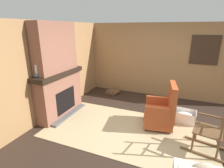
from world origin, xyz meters
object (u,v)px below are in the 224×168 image
at_px(firewood_stack, 112,92).
at_px(oil_lamp_vase, 37,73).
at_px(storage_case, 61,67).
at_px(laundry_basket, 185,116).
at_px(rocking_chair, 211,131).
at_px(armchair, 161,112).

bearing_deg(firewood_stack, oil_lamp_vase, -106.13).
bearing_deg(firewood_stack, storage_case, -113.08).
bearing_deg(laundry_basket, rocking_chair, -67.34).
height_order(armchair, laundry_basket, armchair).
xyz_separation_m(oil_lamp_vase, storage_case, (0.00, 0.83, -0.03)).
xyz_separation_m(rocking_chair, firewood_stack, (-2.81, 2.14, -0.37)).
relative_size(rocking_chair, oil_lamp_vase, 4.57).
bearing_deg(armchair, oil_lamp_vase, 12.39).
relative_size(armchair, oil_lamp_vase, 3.66).
xyz_separation_m(armchair, oil_lamp_vase, (-2.60, -1.01, 0.92)).
relative_size(firewood_stack, storage_case, 1.82).
bearing_deg(storage_case, armchair, 3.97).
bearing_deg(rocking_chair, laundry_basket, -55.99).
relative_size(laundry_basket, oil_lamp_vase, 1.87).
bearing_deg(firewood_stack, laundry_basket, -25.53).
relative_size(rocking_chair, laundry_basket, 2.44).
height_order(firewood_stack, oil_lamp_vase, oil_lamp_vase).
bearing_deg(storage_case, rocking_chair, -6.27).
bearing_deg(firewood_stack, rocking_chair, -37.36).
height_order(rocking_chair, firewood_stack, rocking_chair).
bearing_deg(firewood_stack, armchair, -40.26).
height_order(armchair, oil_lamp_vase, oil_lamp_vase).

